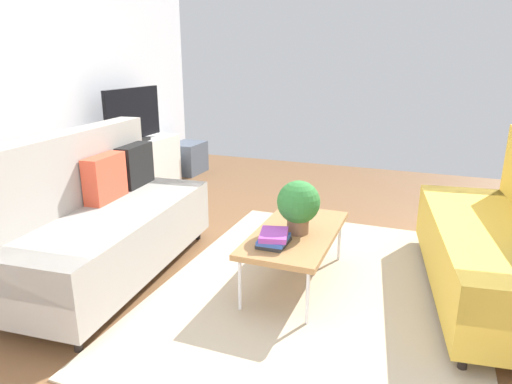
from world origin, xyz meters
name	(u,v)px	position (x,y,z in m)	size (l,w,h in m)	color
ground_plane	(291,279)	(0.00, 0.00, 0.00)	(7.68, 7.68, 0.00)	brown
area_rug	(319,290)	(-0.10, -0.25, 0.01)	(2.90, 2.20, 0.01)	tan
couch_beige	(101,220)	(-0.44, 1.38, 0.45)	(1.97, 1.01, 1.10)	gray
couch_green	(511,241)	(0.24, -1.47, 0.44)	(2.00, 1.09, 1.10)	gold
coffee_table	(296,235)	(-0.05, -0.05, 0.39)	(1.10, 0.56, 0.42)	#9E7042
tv_console	(136,167)	(1.50, 2.46, 0.32)	(1.40, 0.44, 0.64)	silver
tv	(133,116)	(1.50, 2.44, 0.95)	(1.00, 0.20, 0.64)	black
storage_trunk	(188,158)	(2.60, 2.36, 0.22)	(0.52, 0.40, 0.44)	#4C5666
potted_plant	(298,204)	(-0.07, -0.07, 0.64)	(0.31, 0.31, 0.38)	brown
table_book_0	(274,243)	(-0.34, 0.02, 0.43)	(0.24, 0.18, 0.02)	#262626
table_book_1	(274,239)	(-0.34, 0.02, 0.46)	(0.24, 0.18, 0.03)	#3359B2
table_book_2	(274,235)	(-0.34, 0.02, 0.49)	(0.24, 0.18, 0.04)	purple
vase_0	(98,143)	(0.92, 2.51, 0.73)	(0.12, 0.12, 0.17)	#4C72B2
bottle_0	(115,141)	(1.10, 2.42, 0.72)	(0.06, 0.06, 0.16)	#262626
bottle_1	(121,140)	(1.21, 2.42, 0.71)	(0.04, 0.04, 0.15)	#262626
bottle_2	(126,136)	(1.30, 2.42, 0.75)	(0.04, 0.04, 0.21)	#262626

